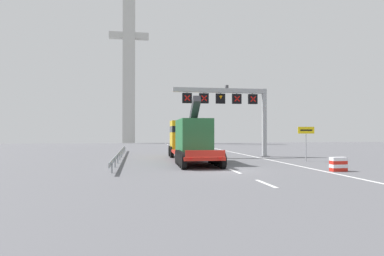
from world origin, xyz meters
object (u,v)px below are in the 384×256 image
exit_sign_yellow (306,135)px  bridge_pylon_distant (129,55)px  crash_barrier_striped (338,164)px  overhead_lane_gantry (233,102)px  heavy_haul_truck_red (189,138)px

exit_sign_yellow → bridge_pylon_distant: (-16.13, 52.06, 18.09)m
exit_sign_yellow → crash_barrier_striped: bearing=-102.3°
crash_barrier_striped → bridge_pylon_distant: bearing=103.9°
overhead_lane_gantry → exit_sign_yellow: 8.37m
bridge_pylon_distant → overhead_lane_gantry: bearing=-76.1°
overhead_lane_gantry → heavy_haul_truck_red: size_ratio=0.70×
heavy_haul_truck_red → bridge_pylon_distant: (-6.45, 49.14, 18.35)m
overhead_lane_gantry → crash_barrier_striped: 14.46m
exit_sign_yellow → bridge_pylon_distant: 57.42m
crash_barrier_striped → exit_sign_yellow: bearing=77.7°
overhead_lane_gantry → bridge_pylon_distant: size_ratio=0.25×
crash_barrier_striped → bridge_pylon_distant: (-14.59, 59.14, 19.89)m
heavy_haul_truck_red → crash_barrier_striped: size_ratio=13.97×
exit_sign_yellow → bridge_pylon_distant: bearing=107.2°
exit_sign_yellow → crash_barrier_striped: (-1.54, -7.08, -1.80)m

